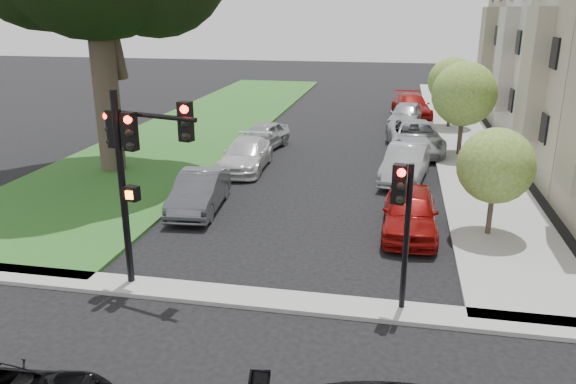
% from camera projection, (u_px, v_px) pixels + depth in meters
% --- Properties ---
extents(ground, '(140.00, 140.00, 0.00)m').
position_uv_depth(ground, '(245.00, 345.00, 12.57)').
color(ground, black).
rests_on(ground, ground).
extents(grass_strip, '(8.00, 44.00, 0.12)m').
position_uv_depth(grass_strip, '(209.00, 123.00, 36.57)').
color(grass_strip, '#2B5D1C').
rests_on(grass_strip, ground).
extents(sidewalk_right, '(3.50, 44.00, 0.12)m').
position_uv_depth(sidewalk_right, '(459.00, 133.00, 33.67)').
color(sidewalk_right, '#A1A19F').
rests_on(sidewalk_right, ground).
extents(sidewalk_cross, '(60.00, 1.00, 0.12)m').
position_uv_depth(sidewalk_cross, '(265.00, 299.00, 14.41)').
color(sidewalk_cross, '#A1A19F').
rests_on(sidewalk_cross, ground).
extents(house_d, '(7.70, 7.55, 15.97)m').
position_uv_depth(house_d, '(551.00, 12.00, 36.54)').
color(house_d, gray).
rests_on(house_d, ground).
extents(small_tree_a, '(2.43, 2.43, 3.64)m').
position_uv_depth(small_tree_a, '(496.00, 166.00, 17.78)').
color(small_tree_a, '#4A382F').
rests_on(small_tree_a, ground).
extents(small_tree_b, '(3.16, 3.16, 4.74)m').
position_uv_depth(small_tree_b, '(464.00, 94.00, 27.59)').
color(small_tree_b, '#4A382F').
rests_on(small_tree_b, ground).
extents(small_tree_c, '(2.92, 2.92, 4.37)m').
position_uv_depth(small_tree_c, '(452.00, 81.00, 34.29)').
color(small_tree_c, '#4A382F').
rests_on(small_tree_c, ground).
extents(traffic_signal_main, '(2.58, 0.78, 5.28)m').
position_uv_depth(traffic_signal_main, '(135.00, 156.00, 14.13)').
color(traffic_signal_main, black).
rests_on(traffic_signal_main, ground).
extents(traffic_signal_secondary, '(0.51, 0.41, 3.80)m').
position_uv_depth(traffic_signal_secondary, '(403.00, 211.00, 13.17)').
color(traffic_signal_secondary, black).
rests_on(traffic_signal_secondary, ground).
extents(car_parked_0, '(1.80, 4.43, 1.51)m').
position_uv_depth(car_parked_0, '(410.00, 212.00, 18.58)').
color(car_parked_0, maroon).
rests_on(car_parked_0, ground).
extents(car_parked_1, '(2.31, 4.83, 1.53)m').
position_uv_depth(car_parked_1, '(406.00, 164.00, 24.32)').
color(car_parked_1, '#999BA0').
rests_on(car_parked_1, ground).
extents(car_parked_2, '(3.14, 5.92, 1.59)m').
position_uv_depth(car_parked_2, '(415.00, 137.00, 29.24)').
color(car_parked_2, '#999BA0').
rests_on(car_parked_2, ground).
extents(car_parked_3, '(2.54, 4.83, 1.57)m').
position_uv_depth(car_parked_3, '(406.00, 115.00, 35.30)').
color(car_parked_3, '#999BA0').
rests_on(car_parked_3, ground).
extents(car_parked_4, '(2.98, 5.75, 1.59)m').
position_uv_depth(car_parked_4, '(411.00, 106.00, 38.20)').
color(car_parked_4, maroon).
rests_on(car_parked_4, ground).
extents(car_parked_5, '(1.93, 4.49, 1.44)m').
position_uv_depth(car_parked_5, '(199.00, 192.00, 20.75)').
color(car_parked_5, '#3F4247').
rests_on(car_parked_5, ground).
extents(car_parked_6, '(2.11, 4.84, 1.39)m').
position_uv_depth(car_parked_6, '(246.00, 155.00, 26.06)').
color(car_parked_6, silver).
rests_on(car_parked_6, ground).
extents(car_parked_7, '(2.53, 4.50, 1.45)m').
position_uv_depth(car_parked_7, '(262.00, 136.00, 29.68)').
color(car_parked_7, '#999BA0').
rests_on(car_parked_7, ground).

